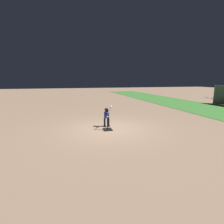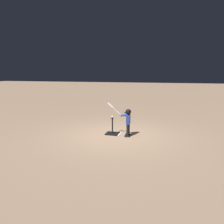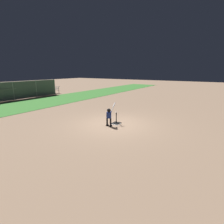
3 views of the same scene
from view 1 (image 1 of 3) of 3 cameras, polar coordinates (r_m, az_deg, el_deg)
ground_plane at (r=9.03m, az=-1.05°, el=-5.52°), size 90.00×90.00×0.00m
home_plate at (r=8.93m, az=-1.81°, el=-5.65°), size 0.45×0.45×0.02m
batting_tee at (r=8.84m, az=-1.47°, el=-5.37°), size 0.49×0.44×0.64m
batter_child at (r=9.29m, az=-1.71°, el=-0.94°), size 0.89×0.33×1.24m
baseball at (r=8.69m, az=-1.49°, el=-1.54°), size 0.07×0.07×0.07m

